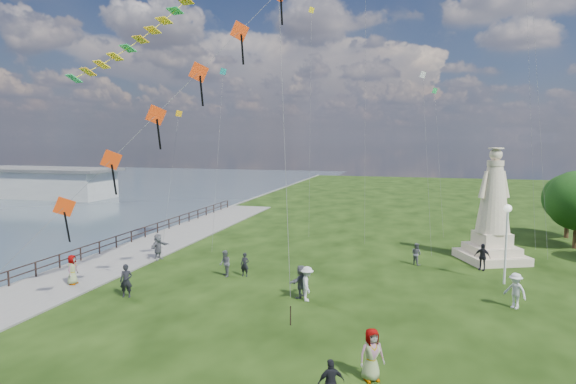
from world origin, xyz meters
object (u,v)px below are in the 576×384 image
(person_1, at_px, (225,264))
(person_6, at_px, (245,265))
(statue, at_px, (493,219))
(person_9, at_px, (482,257))
(person_0, at_px, (126,281))
(person_2, at_px, (307,284))
(person_8, at_px, (515,291))
(person_4, at_px, (372,355))
(pier_pavilion, at_px, (24,182))
(lamppost, at_px, (507,227))
(person_5, at_px, (158,247))
(person_3, at_px, (331,382))
(person_10, at_px, (72,271))
(person_7, at_px, (416,254))
(person_11, at_px, (301,281))

(person_1, relative_size, person_6, 1.11)
(statue, xyz_separation_m, person_1, (-16.24, -8.48, -2.14))
(person_9, bearing_deg, person_1, -134.82)
(person_0, height_order, person_1, person_0)
(person_2, bearing_deg, person_9, -65.39)
(person_8, bearing_deg, person_4, -82.83)
(person_0, distance_m, person_6, 7.12)
(pier_pavilion, relative_size, statue, 3.84)
(lamppost, distance_m, person_0, 21.47)
(person_0, height_order, person_5, person_5)
(person_3, bearing_deg, pier_pavilion, -69.04)
(pier_pavilion, relative_size, person_1, 18.46)
(person_3, relative_size, person_10, 0.89)
(person_7, xyz_separation_m, person_9, (4.09, -0.25, 0.12))
(person_3, relative_size, person_4, 0.82)
(person_9, xyz_separation_m, person_10, (-23.05, -9.83, -0.01))
(person_9, bearing_deg, pier_pavilion, -178.85)
(person_11, bearing_deg, lamppost, 136.08)
(person_6, bearing_deg, person_5, 164.34)
(statue, height_order, person_0, statue)
(pier_pavilion, xyz_separation_m, person_2, (52.47, -35.57, -0.93))
(person_4, bearing_deg, lamppost, 34.09)
(person_3, height_order, person_5, person_5)
(person_3, relative_size, person_7, 1.03)
(person_2, height_order, person_9, person_2)
(person_5, height_order, person_8, person_5)
(person_3, xyz_separation_m, person_7, (2.42, 18.38, -0.02))
(pier_pavilion, xyz_separation_m, person_1, (46.62, -32.63, -1.03))
(pier_pavilion, height_order, person_7, pier_pavilion)
(person_0, height_order, person_8, person_8)
(person_4, distance_m, person_5, 20.60)
(person_8, relative_size, person_9, 1.04)
(statue, bearing_deg, person_4, -131.99)
(person_6, bearing_deg, person_1, -160.07)
(person_5, bearing_deg, person_7, -69.35)
(person_5, bearing_deg, person_9, -72.11)
(person_2, bearing_deg, person_7, -49.01)
(person_10, bearing_deg, person_5, -24.21)
(person_0, relative_size, person_10, 1.04)
(person_2, height_order, person_10, person_2)
(person_4, xyz_separation_m, person_8, (6.17, 9.13, -0.03))
(person_4, distance_m, person_10, 18.72)
(person_3, height_order, person_7, person_3)
(person_2, height_order, person_3, person_2)
(person_2, bearing_deg, person_5, 47.39)
(person_6, distance_m, person_7, 11.57)
(person_1, bearing_deg, person_9, 75.87)
(pier_pavilion, relative_size, person_6, 20.54)
(person_2, bearing_deg, person_4, -169.30)
(person_2, relative_size, person_9, 1.05)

